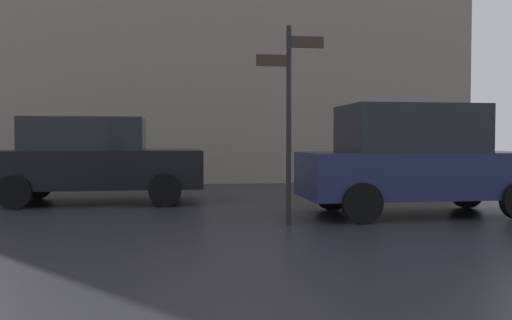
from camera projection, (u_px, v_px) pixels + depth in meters
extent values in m
cube|color=black|center=(97.00, 169.00, 11.96)|extent=(4.45, 1.87, 0.79)
cube|color=black|center=(86.00, 134.00, 11.90)|extent=(2.45, 1.72, 0.69)
cylinder|color=black|center=(166.00, 183.00, 13.11)|extent=(0.66, 0.18, 0.66)
cylinder|color=black|center=(165.00, 190.00, 11.27)|extent=(0.66, 0.18, 0.66)
cylinder|color=black|center=(37.00, 185.00, 12.68)|extent=(0.66, 0.18, 0.66)
cylinder|color=black|center=(14.00, 192.00, 10.83)|extent=(0.66, 0.18, 0.66)
cube|color=#1E234C|center=(420.00, 174.00, 10.00)|extent=(4.25, 1.71, 0.80)
cube|color=black|center=(409.00, 129.00, 9.94)|extent=(2.34, 1.57, 0.84)
cylinder|color=black|center=(467.00, 191.00, 11.07)|extent=(0.66, 0.18, 0.66)
cylinder|color=black|center=(332.00, 193.00, 10.66)|extent=(0.66, 0.18, 0.66)
cylinder|color=black|center=(362.00, 203.00, 8.97)|extent=(0.66, 0.18, 0.66)
cylinder|color=black|center=(289.00, 126.00, 8.81)|extent=(0.08, 0.08, 3.14)
cube|color=#33281E|center=(306.00, 42.00, 8.81)|extent=(0.56, 0.04, 0.18)
cube|color=#33281E|center=(273.00, 60.00, 8.74)|extent=(0.52, 0.04, 0.18)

